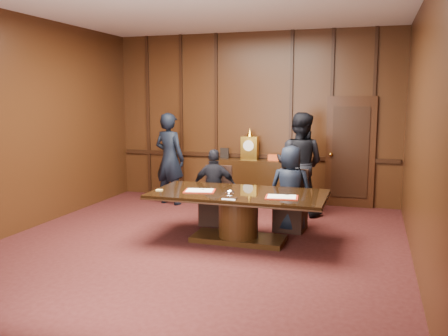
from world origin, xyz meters
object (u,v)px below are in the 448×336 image
object	(u,v)px
signatory_left	(215,187)
witness_left	(170,159)
conference_table	(238,209)
sideboard	(250,179)
signatory_right	(290,189)
witness_right	(299,164)

from	to	relation	value
signatory_left	witness_left	xyz separation A→B (m)	(-1.40, 1.27, 0.28)
conference_table	signatory_left	distance (m)	1.04
sideboard	signatory_left	size ratio (longest dim) A/B	1.23
conference_table	signatory_right	xyz separation A→B (m)	(0.65, 0.80, 0.20)
sideboard	witness_left	world-z (taller)	witness_left
conference_table	signatory_left	size ratio (longest dim) A/B	2.01
conference_table	witness_right	size ratio (longest dim) A/B	1.38
conference_table	signatory_right	bearing A→B (deg)	50.91
witness_left	witness_right	world-z (taller)	witness_right
signatory_left	witness_left	distance (m)	1.91
conference_table	witness_right	world-z (taller)	witness_right
conference_table	witness_right	xyz separation A→B (m)	(0.61, 1.98, 0.44)
signatory_left	signatory_right	distance (m)	1.30
sideboard	conference_table	bearing A→B (deg)	-79.02
witness_left	conference_table	bearing A→B (deg)	148.77
conference_table	witness_left	bearing A→B (deg)	134.72
signatory_right	witness_right	distance (m)	1.21
signatory_right	witness_left	bearing A→B (deg)	-25.14
signatory_right	witness_right	bearing A→B (deg)	-88.13
sideboard	signatory_right	xyz separation A→B (m)	(1.17, -1.89, 0.22)
sideboard	witness_right	world-z (taller)	witness_right
signatory_right	witness_left	distance (m)	2.99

